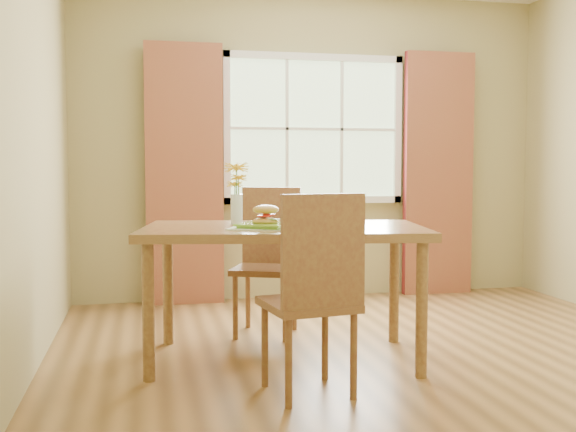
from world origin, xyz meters
The scene contains 12 objects.
room centered at (0.00, 0.00, 1.35)m, with size 4.24×3.84×2.74m.
window centered at (0.00, 1.87, 1.50)m, with size 1.62×0.06×1.32m.
curtain_left centered at (-1.15, 1.78, 1.10)m, with size 0.65×0.08×2.20m, color maroon.
curtain_right centered at (1.15, 1.78, 1.10)m, with size 0.65×0.08×2.20m, color maroon.
dining_table centered at (-0.67, -0.03, 0.73)m, with size 1.80×1.20×0.81m.
chair_near centered at (-0.65, -0.74, 0.57)m, with size 0.49×0.49×1.04m.
chair_far centered at (-0.63, 0.67, 0.56)m, with size 0.56×0.56×1.02m.
placemat centered at (-0.77, -0.14, 0.81)m, with size 0.45×0.33×0.01m, color beige.
plate centered at (-0.80, -0.14, 0.82)m, with size 0.27×0.27×0.01m, color #73B32C.
croissant_sandwich centered at (-0.80, -0.14, 0.89)m, with size 0.17×0.12×0.12m.
water_glass centered at (-0.48, -0.18, 0.86)m, with size 0.07×0.07×0.11m.
flower_vase centered at (-0.92, 0.18, 1.04)m, with size 0.16×0.16×0.38m.
Camera 1 is at (-1.48, -3.96, 1.17)m, focal length 42.00 mm.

